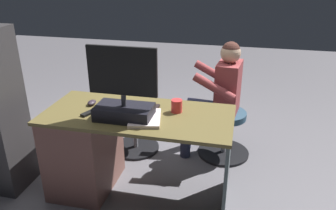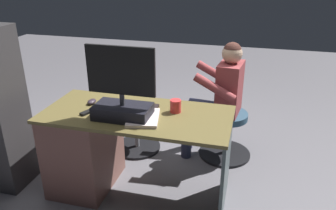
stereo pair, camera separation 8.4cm
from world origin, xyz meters
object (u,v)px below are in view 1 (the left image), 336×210
(office_chair_teddy, at_px, (135,126))
(computer_mouse, at_px, (92,103))
(desk, at_px, (95,146))
(person, at_px, (218,91))
(cup, at_px, (177,106))
(monitor, at_px, (124,99))
(keyboard, at_px, (132,106))
(tv_remote, at_px, (90,112))
(visitor_chair, at_px, (225,131))
(teddy_bear, at_px, (134,92))

(office_chair_teddy, bearing_deg, computer_mouse, 75.56)
(desk, height_order, office_chair_teddy, desk)
(computer_mouse, relative_size, person, 0.08)
(cup, distance_m, office_chair_teddy, 0.94)
(monitor, height_order, keyboard, monitor)
(computer_mouse, bearing_deg, person, -144.25)
(desk, bearing_deg, computer_mouse, -66.94)
(desk, xyz_separation_m, tv_remote, (-0.03, 0.08, 0.35))
(cup, height_order, visitor_chair, cup)
(cup, bearing_deg, monitor, 29.34)
(tv_remote, bearing_deg, person, -113.31)
(desk, distance_m, visitor_chair, 1.27)
(desk, relative_size, cup, 14.66)
(keyboard, xyz_separation_m, cup, (-0.36, 0.00, 0.04))
(tv_remote, xyz_separation_m, person, (-0.89, -0.84, -0.07))
(computer_mouse, xyz_separation_m, tv_remote, (-0.06, 0.16, -0.01))
(monitor, distance_m, tv_remote, 0.32)
(monitor, height_order, tv_remote, monitor)
(desk, bearing_deg, office_chair_teddy, -100.23)
(computer_mouse, bearing_deg, monitor, 152.36)
(computer_mouse, xyz_separation_m, person, (-0.94, -0.68, -0.08))
(monitor, xyz_separation_m, teddy_bear, (0.19, -0.78, -0.26))
(computer_mouse, relative_size, cup, 0.98)
(visitor_chair, xyz_separation_m, person, (0.09, 0.01, 0.41))
(keyboard, height_order, tv_remote, keyboard)
(cup, xyz_separation_m, office_chair_teddy, (0.54, -0.57, -0.52))
(office_chair_teddy, relative_size, visitor_chair, 0.94)
(cup, bearing_deg, office_chair_teddy, -46.74)
(desk, distance_m, monitor, 0.59)
(monitor, xyz_separation_m, person, (-0.61, -0.86, -0.21))
(monitor, bearing_deg, desk, -18.55)
(office_chair_teddy, relative_size, teddy_bear, 1.34)
(office_chair_teddy, bearing_deg, cup, 133.26)
(monitor, relative_size, office_chair_teddy, 1.13)
(teddy_bear, bearing_deg, computer_mouse, 75.83)
(desk, relative_size, person, 1.26)
(cup, bearing_deg, teddy_bear, -47.32)
(monitor, distance_m, computer_mouse, 0.41)
(keyboard, bearing_deg, cup, 179.91)
(cup, height_order, teddy_bear, cup)
(cup, xyz_separation_m, tv_remote, (0.63, 0.18, -0.04))
(desk, relative_size, office_chair_teddy, 3.03)
(monitor, distance_m, visitor_chair, 1.28)
(desk, distance_m, cup, 0.77)
(monitor, relative_size, teddy_bear, 1.52)
(tv_remote, relative_size, person, 0.13)
(office_chair_teddy, distance_m, visitor_chair, 0.89)
(tv_remote, xyz_separation_m, teddy_bear, (-0.09, -0.76, -0.12))
(teddy_bear, bearing_deg, keyboard, 107.02)
(tv_remote, bearing_deg, computer_mouse, -46.81)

